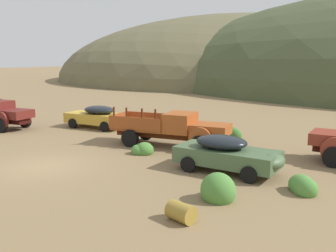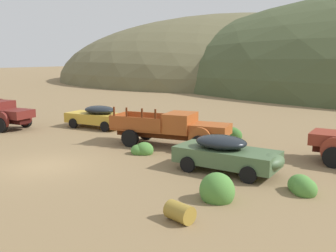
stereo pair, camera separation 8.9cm
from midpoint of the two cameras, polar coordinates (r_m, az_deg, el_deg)
ground_plane at (r=18.17m, az=-18.42°, el=-5.78°), size 300.00×300.00×0.00m
hill_distant at (r=94.44m, az=10.93°, el=7.09°), size 82.84×87.77×29.04m
car_faded_yellow at (r=27.05m, az=-10.99°, el=1.46°), size 4.74×2.20×1.57m
truck_oxide_orange at (r=20.77m, az=1.40°, el=-0.44°), size 6.76×2.99×2.16m
car_weathered_green at (r=16.42m, az=9.06°, el=-4.10°), size 4.67×2.16×1.57m
oil_drum_foreground at (r=11.66m, az=1.75°, el=-12.77°), size 0.97×0.78×0.58m
bush_lone_scrub at (r=23.32m, az=9.66°, el=-1.34°), size 1.11×0.90×0.90m
bush_back_edge at (r=13.44m, az=7.37°, el=-9.54°), size 1.24×1.34×1.26m
bush_near_barrel at (r=19.46m, az=-3.99°, el=-3.62°), size 1.16×0.97×0.79m
bush_front_right at (r=14.80m, az=19.39°, el=-8.57°), size 1.13×1.17×0.83m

